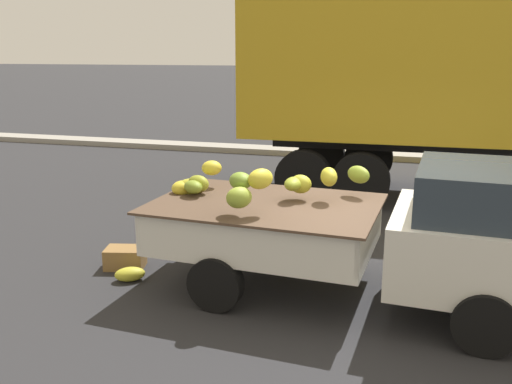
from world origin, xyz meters
TOP-DOWN VIEW (x-y plane):
  - ground at (0.00, 0.00)m, footprint 220.00×220.00m
  - curb_strip at (0.00, 9.17)m, footprint 80.00×0.80m
  - pickup_truck at (0.42, -0.13)m, footprint 4.91×2.17m
  - fallen_banana_bunch_near_tailgate at (-3.18, -0.37)m, footprint 0.46×0.41m
  - produce_crate at (-3.47, 0.02)m, footprint 0.59×0.47m

SIDE VIEW (x-z plane):
  - ground at x=0.00m, z-range 0.00..0.00m
  - curb_strip at x=0.00m, z-range 0.00..0.16m
  - fallen_banana_bunch_near_tailgate at x=-3.18m, z-range 0.00..0.18m
  - produce_crate at x=-3.47m, z-range 0.00..0.28m
  - pickup_truck at x=0.42m, z-range 0.04..1.74m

